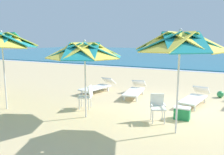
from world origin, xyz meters
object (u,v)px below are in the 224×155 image
plastic_chair_1 (87,95)px  sun_lounger_1 (195,97)px  beach_umbrella_0 (180,43)px  sun_lounger_3 (98,86)px  beach_umbrella_1 (85,51)px  beach_ball (220,94)px  plastic_chair_0 (158,106)px  beach_umbrella_2 (2,41)px  sun_lounger_2 (135,90)px  cooler_box (182,113)px

plastic_chair_1 → sun_lounger_1: bearing=33.8°
beach_umbrella_0 → sun_lounger_3: bearing=142.5°
beach_umbrella_0 → sun_lounger_3: size_ratio=1.27×
beach_umbrella_1 → beach_umbrella_0: bearing=-0.2°
beach_umbrella_1 → sun_lounger_3: 4.07m
sun_lounger_3 → beach_ball: sun_lounger_3 is taller
plastic_chair_0 → beach_ball: 4.44m
beach_umbrella_2 → sun_lounger_1: beach_umbrella_2 is taller
beach_umbrella_2 → beach_umbrella_1: bearing=9.0°
beach_umbrella_1 → beach_ball: bearing=50.7°
beach_umbrella_2 → beach_ball: size_ratio=9.85×
plastic_chair_1 → beach_ball: size_ratio=3.01×
plastic_chair_0 → sun_lounger_3: 4.49m
sun_lounger_3 → plastic_chair_0: bearing=-36.2°
beach_umbrella_0 → plastic_chair_0: beach_umbrella_0 is taller
plastic_chair_1 → sun_lounger_2: plastic_chair_1 is taller
beach_umbrella_1 → sun_lounger_3: bearing=113.1°
sun_lounger_2 → beach_ball: (3.43, 1.42, -0.14)m
sun_lounger_1 → cooler_box: size_ratio=4.44×
beach_umbrella_2 → sun_lounger_2: 5.68m
sun_lounger_1 → cooler_box: (-0.16, -1.96, -0.08)m
beach_umbrella_0 → sun_lounger_1: beach_umbrella_0 is taller
beach_umbrella_2 → plastic_chair_0: bearing=12.3°
plastic_chair_1 → cooler_box: size_ratio=1.73×
sun_lounger_3 → beach_ball: bearing=15.2°
beach_umbrella_2 → sun_lounger_2: bearing=46.9°
plastic_chair_1 → sun_lounger_1: size_ratio=0.39×
beach_umbrella_1 → cooler_box: bearing=22.7°
beach_umbrella_0 → cooler_box: 2.56m
beach_umbrella_1 → sun_lounger_3: (-1.41, 3.31, -1.89)m
plastic_chair_0 → beach_umbrella_1: 2.85m
sun_lounger_2 → sun_lounger_3: same height
plastic_chair_1 → sun_lounger_2: size_ratio=0.39×
sun_lounger_1 → cooler_box: bearing=-94.6°
sun_lounger_2 → sun_lounger_3: (-1.87, -0.02, 0.00)m
plastic_chair_0 → plastic_chair_1: size_ratio=1.00×
beach_umbrella_0 → sun_lounger_3: (-4.32, 3.32, -2.17)m
plastic_chair_1 → sun_lounger_3: bearing=110.7°
beach_umbrella_2 → cooler_box: bearing=15.8°
plastic_chair_0 → plastic_chair_1: same height
sun_lounger_1 → sun_lounger_3: (-4.43, 0.15, 0.00)m
plastic_chair_0 → cooler_box: (0.66, 0.54, -0.30)m
plastic_chair_0 → plastic_chair_1: (-2.68, 0.15, 0.00)m
plastic_chair_1 → sun_lounger_1: plastic_chair_1 is taller
beach_umbrella_2 → cooler_box: (5.99, 1.70, -2.27)m
beach_umbrella_0 → beach_umbrella_1: 2.92m
beach_umbrella_1 → beach_umbrella_2: beach_umbrella_2 is taller
beach_umbrella_0 → cooler_box: (-0.04, 1.21, -2.25)m
plastic_chair_0 → beach_umbrella_2: bearing=-167.7°
beach_umbrella_0 → sun_lounger_2: (-2.45, 3.34, -2.17)m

